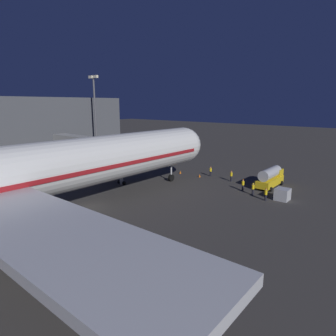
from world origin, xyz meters
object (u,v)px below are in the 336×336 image
(ground_crew_under_port_wing, at_px, (266,194))
(ground_crew_by_tug, at_px, (243,185))
(apron_floodlight_mast, at_px, (95,113))
(traffic_cone_nose_starboard, at_px, (180,172))
(baggage_container_near_belt, at_px, (282,194))
(ground_crew_marshaller_fwd, at_px, (231,176))
(fuel_tanker, at_px, (271,177))
(jet_bridge, at_px, (97,146))
(ground_crew_by_belt_loader, at_px, (253,188))
(traffic_cone_nose_port, at_px, (200,176))
(ground_crew_near_nose_gear, at_px, (211,171))

(ground_crew_under_port_wing, height_order, ground_crew_by_tug, ground_crew_by_tug)
(apron_floodlight_mast, relative_size, traffic_cone_nose_starboard, 34.92)
(baggage_container_near_belt, height_order, ground_crew_under_port_wing, ground_crew_under_port_wing)
(ground_crew_marshaller_fwd, height_order, traffic_cone_nose_starboard, ground_crew_marshaller_fwd)
(ground_crew_under_port_wing, xyz_separation_m, ground_crew_by_tug, (4.49, -2.32, 0.03))
(fuel_tanker, bearing_deg, jet_bridge, 28.82)
(baggage_container_near_belt, relative_size, ground_crew_by_belt_loader, 1.03)
(fuel_tanker, xyz_separation_m, traffic_cone_nose_port, (12.26, 1.91, -1.37))
(ground_crew_under_port_wing, height_order, traffic_cone_nose_starboard, ground_crew_under_port_wing)
(apron_floodlight_mast, bearing_deg, ground_crew_under_port_wing, 174.94)
(ground_crew_marshaller_fwd, xyz_separation_m, traffic_cone_nose_port, (5.83, 0.98, -0.74))
(ground_crew_marshaller_fwd, bearing_deg, ground_crew_by_tug, 135.49)
(apron_floodlight_mast, height_order, traffic_cone_nose_starboard, apron_floodlight_mast)
(fuel_tanker, bearing_deg, traffic_cone_nose_starboard, 6.53)
(jet_bridge, relative_size, ground_crew_marshaller_fwd, 11.46)
(jet_bridge, distance_m, ground_crew_by_tug, 25.66)
(fuel_tanker, distance_m, traffic_cone_nose_port, 12.48)
(jet_bridge, xyz_separation_m, ground_crew_by_tug, (-23.42, -9.26, -4.91))
(apron_floodlight_mast, bearing_deg, fuel_tanker, -174.97)
(apron_floodlight_mast, distance_m, ground_crew_by_belt_loader, 40.99)
(ground_crew_marshaller_fwd, distance_m, traffic_cone_nose_port, 5.96)
(ground_crew_marshaller_fwd, height_order, ground_crew_by_tug, ground_crew_marshaller_fwd)
(fuel_tanker, height_order, baggage_container_near_belt, fuel_tanker)
(fuel_tanker, relative_size, ground_crew_by_belt_loader, 3.69)
(ground_crew_by_tug, xyz_separation_m, traffic_cone_nose_port, (9.89, -3.02, -0.72))
(jet_bridge, distance_m, apron_floodlight_mast, 18.47)
(ground_crew_near_nose_gear, xyz_separation_m, traffic_cone_nose_port, (1.15, 1.88, -0.71))
(ground_crew_marshaller_fwd, bearing_deg, fuel_tanker, -171.76)
(jet_bridge, height_order, ground_crew_by_tug, jet_bridge)
(baggage_container_near_belt, xyz_separation_m, ground_crew_marshaller_fwd, (10.23, -4.57, 0.19))
(ground_crew_marshaller_fwd, xyz_separation_m, ground_crew_under_port_wing, (-8.55, 6.31, -0.04))
(fuel_tanker, relative_size, ground_crew_under_port_wing, 3.85)
(jet_bridge, xyz_separation_m, ground_crew_marshaller_fwd, (-19.36, -13.26, -4.90))
(traffic_cone_nose_port, distance_m, traffic_cone_nose_starboard, 4.40)
(ground_crew_by_belt_loader, bearing_deg, ground_crew_under_port_wing, 152.07)
(ground_crew_by_belt_loader, bearing_deg, jet_bridge, 17.88)
(baggage_container_near_belt, height_order, ground_crew_marshaller_fwd, ground_crew_marshaller_fwd)
(fuel_tanker, distance_m, traffic_cone_nose_starboard, 16.82)
(traffic_cone_nose_port, bearing_deg, apron_floodlight_mast, 3.33)
(traffic_cone_nose_starboard, bearing_deg, ground_crew_under_port_wing, 164.14)
(jet_bridge, height_order, apron_floodlight_mast, apron_floodlight_mast)
(fuel_tanker, xyz_separation_m, traffic_cone_nose_starboard, (16.66, 1.91, -1.37))
(fuel_tanker, relative_size, ground_crew_by_tug, 3.74)
(jet_bridge, bearing_deg, ground_crew_by_belt_loader, -162.12)
(apron_floodlight_mast, xyz_separation_m, ground_crew_by_belt_loader, (-39.66, 2.44, -10.05))
(apron_floodlight_mast, height_order, ground_crew_by_belt_loader, apron_floodlight_mast)
(ground_crew_near_nose_gear, distance_m, ground_crew_by_tug, 10.02)
(apron_floodlight_mast, relative_size, ground_crew_near_nose_gear, 10.74)
(fuel_tanker, bearing_deg, ground_crew_by_tug, 64.38)
(ground_crew_near_nose_gear, xyz_separation_m, ground_crew_by_belt_loader, (-10.81, 5.93, 0.03))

